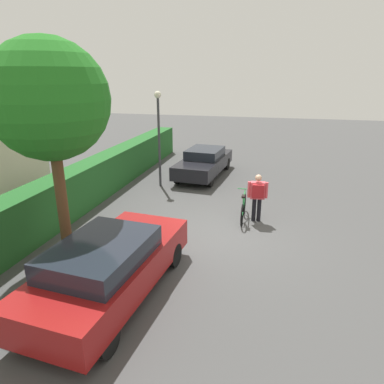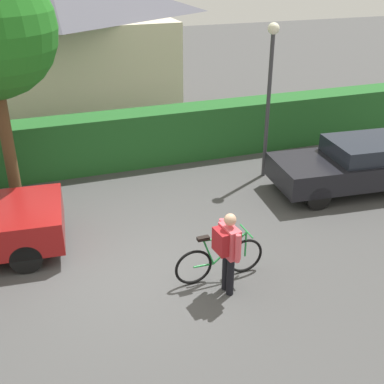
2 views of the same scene
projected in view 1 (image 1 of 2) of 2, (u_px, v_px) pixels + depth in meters
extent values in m
plane|color=#444444|center=(219.00, 235.00, 10.21)|extent=(60.00, 60.00, 0.00)
cube|color=#215A24|center=(63.00, 198.00, 11.14)|extent=(21.49, 0.90, 1.48)
cube|color=maroon|center=(111.00, 269.00, 7.28)|extent=(4.62, 2.20, 0.66)
cube|color=#1E232D|center=(101.00, 252.00, 6.85)|extent=(2.42, 1.80, 0.43)
cylinder|color=black|center=(116.00, 245.00, 9.00)|extent=(0.61, 0.23, 0.59)
cylinder|color=black|center=(174.00, 255.00, 8.50)|extent=(0.61, 0.23, 0.59)
cylinder|color=black|center=(29.00, 319.00, 6.28)|extent=(0.61, 0.23, 0.59)
cylinder|color=black|center=(107.00, 340.00, 5.78)|extent=(0.61, 0.23, 0.59)
cube|color=black|center=(204.00, 164.00, 15.98)|extent=(4.53, 2.04, 0.58)
cube|color=#1E232D|center=(205.00, 153.00, 15.95)|extent=(2.02, 1.62, 0.40)
cylinder|color=black|center=(199.00, 161.00, 17.64)|extent=(0.59, 0.23, 0.58)
cylinder|color=black|center=(227.00, 164.00, 17.19)|extent=(0.59, 0.23, 0.58)
cylinder|color=black|center=(178.00, 177.00, 14.96)|extent=(0.59, 0.23, 0.58)
cylinder|color=black|center=(210.00, 180.00, 14.51)|extent=(0.59, 0.23, 0.58)
torus|color=black|center=(244.00, 204.00, 11.69)|extent=(0.70, 0.07, 0.70)
torus|color=black|center=(242.00, 215.00, 10.75)|extent=(0.70, 0.07, 0.70)
cylinder|color=#268C3F|center=(244.00, 200.00, 11.32)|extent=(0.65, 0.05, 0.55)
cylinder|color=#268C3F|center=(243.00, 204.00, 10.93)|extent=(0.24, 0.04, 0.56)
cylinder|color=#268C3F|center=(244.00, 195.00, 11.12)|extent=(0.79, 0.06, 0.09)
cylinder|color=#268C3F|center=(243.00, 213.00, 10.93)|extent=(0.39, 0.05, 0.05)
cylinder|color=#268C3F|center=(245.00, 197.00, 11.61)|extent=(0.04, 0.04, 0.50)
cube|color=black|center=(243.00, 196.00, 10.73)|extent=(0.22, 0.11, 0.06)
cylinder|color=#268C3F|center=(245.00, 189.00, 11.51)|extent=(0.04, 0.50, 0.03)
cylinder|color=black|center=(254.00, 210.00, 11.11)|extent=(0.13, 0.13, 0.77)
cylinder|color=black|center=(259.00, 210.00, 11.09)|extent=(0.13, 0.13, 0.77)
cube|color=#DB4C56|center=(258.00, 190.00, 10.88)|extent=(0.25, 0.47, 0.55)
sphere|color=tan|center=(258.00, 178.00, 10.75)|extent=(0.21, 0.21, 0.21)
cylinder|color=#DB4C56|center=(249.00, 190.00, 10.91)|extent=(0.09, 0.09, 0.52)
cylinder|color=#DB4C56|center=(267.00, 190.00, 10.85)|extent=(0.09, 0.09, 0.52)
cube|color=maroon|center=(258.00, 191.00, 10.72)|extent=(0.20, 0.38, 0.42)
cylinder|color=#38383D|center=(159.00, 143.00, 14.19)|extent=(0.10, 0.10, 3.63)
sphere|color=#F2EDCC|center=(158.00, 95.00, 13.56)|extent=(0.28, 0.28, 0.28)
cylinder|color=brown|center=(62.00, 199.00, 8.66)|extent=(0.28, 0.28, 3.12)
sphere|color=#22701F|center=(49.00, 100.00, 7.88)|extent=(2.80, 2.80, 2.80)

